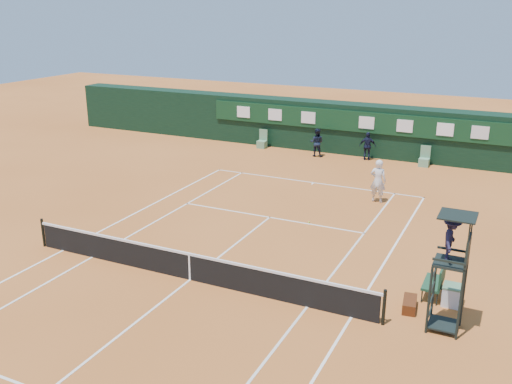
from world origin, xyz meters
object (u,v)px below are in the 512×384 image
Objects in this scene: player_bench at (437,279)px; cooler at (452,295)px; tennis_net at (190,266)px; umpire_chair at (452,248)px; player at (378,181)px.

player_bench is 1.86× the size of cooler.
tennis_net is 8.21m from umpire_chair.
umpire_chair reaches higher than tennis_net.
umpire_chair is at bearing -75.34° from player_bench.
player_bench is 8.95m from player.
umpire_chair is 1.70× the size of player.
tennis_net is 10.75× the size of player_bench.
umpire_chair is 10.88m from player.
tennis_net is at bearing -176.41° from umpire_chair.
umpire_chair reaches higher than player.
player is (-4.39, 8.37, 0.68)m from cooler.
umpire_chair reaches higher than cooler.
player is at bearing 113.77° from umpire_chair.
cooler is (0.04, 1.50, -2.13)m from umpire_chair.
cooler is (0.51, -0.31, -0.27)m from player_bench.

